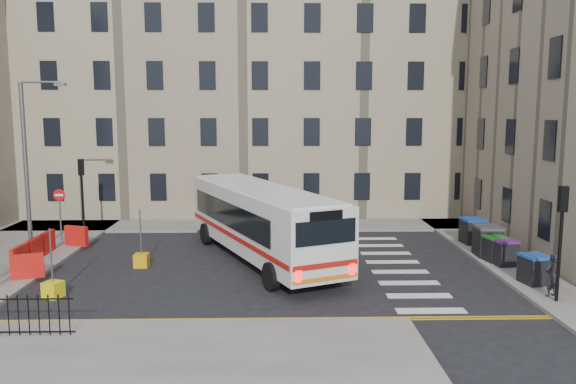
{
  "coord_description": "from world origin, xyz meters",
  "views": [
    {
      "loc": [
        -1.34,
        -24.39,
        6.73
      ],
      "look_at": [
        -0.73,
        2.15,
        3.0
      ],
      "focal_mm": 35.0,
      "sensor_mm": 36.0,
      "label": 1
    }
  ],
  "objects_px": {
    "bus": "(261,219)",
    "bollard_yellow": "(142,260)",
    "wheelie_bin_c": "(495,248)",
    "bollard_chevron": "(53,290)",
    "wheelie_bin_a": "(534,269)",
    "wheelie_bin_e": "(472,231)",
    "pedestrian": "(551,275)",
    "wheelie_bin_d": "(488,241)",
    "wheelie_bin_b": "(504,252)",
    "streetlamp": "(26,165)"
  },
  "relations": [
    {
      "from": "bus",
      "to": "bollard_yellow",
      "type": "distance_m",
      "value": 5.6
    },
    {
      "from": "wheelie_bin_a",
      "to": "wheelie_bin_c",
      "type": "height_order",
      "value": "wheelie_bin_a"
    },
    {
      "from": "pedestrian",
      "to": "wheelie_bin_a",
      "type": "bearing_deg",
      "value": -119.76
    },
    {
      "from": "wheelie_bin_e",
      "to": "bollard_chevron",
      "type": "relative_size",
      "value": 2.15
    },
    {
      "from": "wheelie_bin_e",
      "to": "bollard_chevron",
      "type": "height_order",
      "value": "wheelie_bin_e"
    },
    {
      "from": "wheelie_bin_e",
      "to": "bollard_yellow",
      "type": "distance_m",
      "value": 16.37
    },
    {
      "from": "streetlamp",
      "to": "wheelie_bin_d",
      "type": "relative_size",
      "value": 5.74
    },
    {
      "from": "wheelie_bin_e",
      "to": "pedestrian",
      "type": "distance_m",
      "value": 8.43
    },
    {
      "from": "bus",
      "to": "wheelie_bin_a",
      "type": "bearing_deg",
      "value": -45.87
    },
    {
      "from": "wheelie_bin_d",
      "to": "wheelie_bin_e",
      "type": "xyz_separation_m",
      "value": [
        0.18,
        2.56,
        -0.07
      ]
    },
    {
      "from": "bus",
      "to": "wheelie_bin_b",
      "type": "bearing_deg",
      "value": -32.51
    },
    {
      "from": "wheelie_bin_e",
      "to": "streetlamp",
      "type": "bearing_deg",
      "value": 177.85
    },
    {
      "from": "pedestrian",
      "to": "bollard_chevron",
      "type": "relative_size",
      "value": 2.6
    },
    {
      "from": "wheelie_bin_d",
      "to": "pedestrian",
      "type": "relative_size",
      "value": 0.91
    },
    {
      "from": "streetlamp",
      "to": "wheelie_bin_a",
      "type": "relative_size",
      "value": 6.83
    },
    {
      "from": "wheelie_bin_c",
      "to": "pedestrian",
      "type": "relative_size",
      "value": 0.76
    },
    {
      "from": "streetlamp",
      "to": "wheelie_bin_e",
      "type": "xyz_separation_m",
      "value": [
        21.71,
        1.44,
        -3.54
      ]
    },
    {
      "from": "streetlamp",
      "to": "bollard_chevron",
      "type": "relative_size",
      "value": 13.57
    },
    {
      "from": "wheelie_bin_c",
      "to": "wheelie_bin_e",
      "type": "relative_size",
      "value": 0.91
    },
    {
      "from": "wheelie_bin_e",
      "to": "bollard_yellow",
      "type": "xyz_separation_m",
      "value": [
        -15.96,
        -3.61,
        -0.5
      ]
    },
    {
      "from": "bus",
      "to": "pedestrian",
      "type": "relative_size",
      "value": 7.89
    },
    {
      "from": "wheelie_bin_d",
      "to": "wheelie_bin_a",
      "type": "bearing_deg",
      "value": -85.47
    },
    {
      "from": "wheelie_bin_a",
      "to": "bollard_yellow",
      "type": "relative_size",
      "value": 1.99
    },
    {
      "from": "bus",
      "to": "wheelie_bin_d",
      "type": "height_order",
      "value": "bus"
    },
    {
      "from": "bollard_chevron",
      "to": "wheelie_bin_d",
      "type": "bearing_deg",
      "value": 15.9
    },
    {
      "from": "pedestrian",
      "to": "wheelie_bin_c",
      "type": "bearing_deg",
      "value": -114.59
    },
    {
      "from": "streetlamp",
      "to": "pedestrian",
      "type": "xyz_separation_m",
      "value": [
        21.63,
        -6.99,
        -3.41
      ]
    },
    {
      "from": "wheelie_bin_b",
      "to": "wheelie_bin_c",
      "type": "relative_size",
      "value": 0.97
    },
    {
      "from": "wheelie_bin_b",
      "to": "wheelie_bin_e",
      "type": "height_order",
      "value": "wheelie_bin_e"
    },
    {
      "from": "bus",
      "to": "wheelie_bin_e",
      "type": "bearing_deg",
      "value": -10.56
    },
    {
      "from": "wheelie_bin_b",
      "to": "wheelie_bin_c",
      "type": "xyz_separation_m",
      "value": [
        -0.15,
        0.68,
        0.0
      ]
    },
    {
      "from": "wheelie_bin_c",
      "to": "pedestrian",
      "type": "bearing_deg",
      "value": -99.01
    },
    {
      "from": "pedestrian",
      "to": "bollard_chevron",
      "type": "distance_m",
      "value": 18.19
    },
    {
      "from": "bollard_chevron",
      "to": "bus",
      "type": "bearing_deg",
      "value": 34.45
    },
    {
      "from": "wheelie_bin_c",
      "to": "bollard_chevron",
      "type": "distance_m",
      "value": 18.53
    },
    {
      "from": "wheelie_bin_e",
      "to": "pedestrian",
      "type": "relative_size",
      "value": 0.83
    },
    {
      "from": "wheelie_bin_d",
      "to": "wheelie_bin_c",
      "type": "bearing_deg",
      "value": -89.29
    },
    {
      "from": "wheelie_bin_c",
      "to": "wheelie_bin_e",
      "type": "distance_m",
      "value": 3.48
    },
    {
      "from": "wheelie_bin_c",
      "to": "bollard_yellow",
      "type": "height_order",
      "value": "wheelie_bin_c"
    },
    {
      "from": "wheelie_bin_c",
      "to": "wheelie_bin_b",
      "type": "bearing_deg",
      "value": -87.65
    },
    {
      "from": "wheelie_bin_e",
      "to": "pedestrian",
      "type": "height_order",
      "value": "pedestrian"
    },
    {
      "from": "bollard_yellow",
      "to": "bus",
      "type": "bearing_deg",
      "value": 11.56
    },
    {
      "from": "wheelie_bin_e",
      "to": "bollard_yellow",
      "type": "bearing_deg",
      "value": -173.17
    },
    {
      "from": "wheelie_bin_c",
      "to": "wheelie_bin_d",
      "type": "bearing_deg",
      "value": 78.5
    },
    {
      "from": "wheelie_bin_c",
      "to": "wheelie_bin_a",
      "type": "bearing_deg",
      "value": -96.65
    },
    {
      "from": "wheelie_bin_c",
      "to": "wheelie_bin_d",
      "type": "distance_m",
      "value": 0.93
    },
    {
      "from": "wheelie_bin_c",
      "to": "bollard_chevron",
      "type": "xyz_separation_m",
      "value": [
        -18.04,
        -4.23,
        -0.42
      ]
    },
    {
      "from": "wheelie_bin_a",
      "to": "wheelie_bin_d",
      "type": "bearing_deg",
      "value": 81.5
    },
    {
      "from": "bus",
      "to": "wheelie_bin_d",
      "type": "distance_m",
      "value": 10.58
    },
    {
      "from": "bus",
      "to": "bollard_yellow",
      "type": "bearing_deg",
      "value": 167.66
    }
  ]
}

